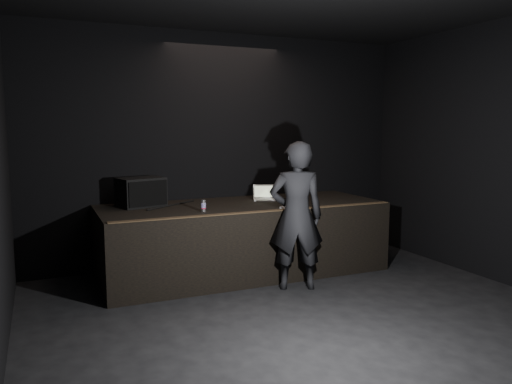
{
  "coord_description": "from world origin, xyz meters",
  "views": [
    {
      "loc": [
        -2.64,
        -3.78,
        2.1
      ],
      "look_at": [
        0.02,
        2.3,
        1.22
      ],
      "focal_mm": 35.0,
      "sensor_mm": 36.0,
      "label": 1
    }
  ],
  "objects_px": {
    "stage_riser": "(243,238)",
    "stage_monitor": "(141,192)",
    "beer_can": "(203,206)",
    "person": "(296,216)",
    "laptop": "(264,196)"
  },
  "relations": [
    {
      "from": "stage_riser",
      "to": "stage_monitor",
      "type": "distance_m",
      "value": 1.58
    },
    {
      "from": "beer_can",
      "to": "person",
      "type": "xyz_separation_m",
      "value": [
        1.07,
        -0.56,
        -0.12
      ]
    },
    {
      "from": "laptop",
      "to": "beer_can",
      "type": "relative_size",
      "value": 2.58
    },
    {
      "from": "stage_riser",
      "to": "person",
      "type": "height_order",
      "value": "person"
    },
    {
      "from": "stage_monitor",
      "to": "person",
      "type": "distance_m",
      "value": 2.18
    },
    {
      "from": "laptop",
      "to": "person",
      "type": "height_order",
      "value": "person"
    },
    {
      "from": "stage_monitor",
      "to": "stage_riser",
      "type": "bearing_deg",
      "value": -30.03
    },
    {
      "from": "stage_monitor",
      "to": "beer_can",
      "type": "distance_m",
      "value": 1.0
    },
    {
      "from": "laptop",
      "to": "beer_can",
      "type": "height_order",
      "value": "laptop"
    },
    {
      "from": "beer_can",
      "to": "stage_riser",
      "type": "bearing_deg",
      "value": 28.86
    },
    {
      "from": "stage_riser",
      "to": "laptop",
      "type": "relative_size",
      "value": 10.12
    },
    {
      "from": "stage_riser",
      "to": "beer_can",
      "type": "bearing_deg",
      "value": -151.14
    },
    {
      "from": "stage_riser",
      "to": "laptop",
      "type": "bearing_deg",
      "value": 29.53
    },
    {
      "from": "laptop",
      "to": "beer_can",
      "type": "bearing_deg",
      "value": -130.49
    },
    {
      "from": "stage_riser",
      "to": "stage_monitor",
      "type": "bearing_deg",
      "value": 165.33
    }
  ]
}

